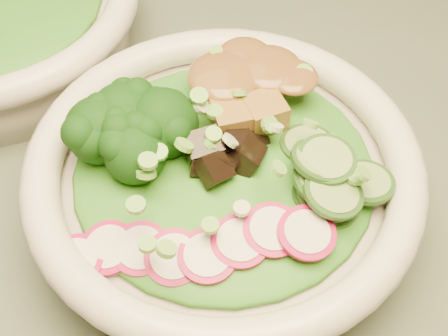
{
  "coord_description": "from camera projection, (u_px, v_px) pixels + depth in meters",
  "views": [
    {
      "loc": [
        -0.21,
        -0.28,
        1.19
      ],
      "look_at": [
        -0.19,
        0.01,
        0.82
      ],
      "focal_mm": 50.0,
      "sensor_mm": 36.0,
      "label": 1
    }
  ],
  "objects": [
    {
      "name": "mushroom_heap",
      "position": [
        228.0,
        139.0,
        0.47
      ],
      "size": [
        0.1,
        0.1,
        0.05
      ],
      "primitive_type": null,
      "rotation": [
        0.0,
        0.0,
        -0.41
      ],
      "color": "black",
      "rests_on": "salad_bowl"
    },
    {
      "name": "tofu_cubes",
      "position": [
        244.0,
        89.0,
        0.5
      ],
      "size": [
        0.12,
        0.1,
        0.04
      ],
      "primitive_type": null,
      "rotation": [
        0.0,
        0.0,
        -0.41
      ],
      "color": "brown",
      "rests_on": "salad_bowl"
    },
    {
      "name": "cucumber_slices",
      "position": [
        323.0,
        172.0,
        0.45
      ],
      "size": [
        0.1,
        0.1,
        0.04
      ],
      "primitive_type": null,
      "rotation": [
        0.0,
        0.0,
        -0.41
      ],
      "color": "#85A75C",
      "rests_on": "salad_bowl"
    },
    {
      "name": "scallion_garnish",
      "position": [
        224.0,
        144.0,
        0.45
      ],
      "size": [
        0.22,
        0.22,
        0.03
      ],
      "primitive_type": null,
      "color": "#6FB740",
      "rests_on": "salad_bowl"
    },
    {
      "name": "salad_bowl",
      "position": [
        224.0,
        185.0,
        0.49
      ],
      "size": [
        0.31,
        0.31,
        0.08
      ],
      "rotation": [
        0.0,
        0.0,
        -0.41
      ],
      "color": "silver",
      "rests_on": "dining_table"
    },
    {
      "name": "broccoli_florets",
      "position": [
        131.0,
        140.0,
        0.46
      ],
      "size": [
        0.11,
        0.11,
        0.05
      ],
      "primitive_type": null,
      "rotation": [
        0.0,
        0.0,
        -0.41
      ],
      "color": "black",
      "rests_on": "salad_bowl"
    },
    {
      "name": "peanut_sauce",
      "position": [
        244.0,
        75.0,
        0.49
      ],
      "size": [
        0.08,
        0.06,
        0.02
      ],
      "primitive_type": "ellipsoid",
      "color": "brown",
      "rests_on": "tofu_cubes"
    },
    {
      "name": "radish_slices",
      "position": [
        207.0,
        249.0,
        0.42
      ],
      "size": [
        0.13,
        0.09,
        0.02
      ],
      "primitive_type": null,
      "rotation": [
        0.0,
        0.0,
        -0.41
      ],
      "color": "#A40C47",
      "rests_on": "salad_bowl"
    },
    {
      "name": "dining_table",
      "position": [
        418.0,
        281.0,
        0.61
      ],
      "size": [
        1.2,
        0.8,
        0.75
      ],
      "color": "black",
      "rests_on": "ground"
    },
    {
      "name": "lettuce_bed",
      "position": [
        224.0,
        167.0,
        0.47
      ],
      "size": [
        0.23,
        0.23,
        0.03
      ],
      "primitive_type": "ellipsoid",
      "color": "#236916",
      "rests_on": "salad_bowl"
    }
  ]
}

